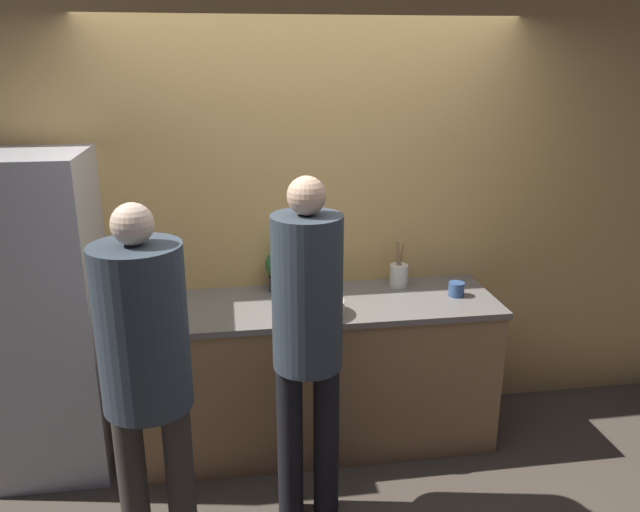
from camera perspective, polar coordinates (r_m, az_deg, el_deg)
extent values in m
plane|color=#4C4238|center=(3.77, 0.37, -19.42)|extent=(14.00, 14.00, 0.00)
cube|color=#E0B266|center=(3.84, -1.26, 3.02)|extent=(5.20, 0.06, 2.60)
cube|color=#9E754C|center=(3.85, -0.52, -10.73)|extent=(2.11, 0.67, 0.88)
cube|color=slate|center=(3.65, -0.54, -4.40)|extent=(2.14, 0.70, 0.03)
cube|color=#B7B7BC|center=(3.77, -24.24, -5.20)|extent=(0.67, 0.62, 1.82)
cylinder|color=#38332D|center=(3.14, -16.69, -19.52)|extent=(0.13, 0.13, 0.83)
cylinder|color=#38332D|center=(3.11, -12.62, -19.49)|extent=(0.13, 0.13, 0.83)
cylinder|color=#333D47|center=(2.73, -15.95, -6.35)|extent=(0.38, 0.38, 0.73)
sphere|color=beige|center=(2.58, -16.79, 2.81)|extent=(0.17, 0.17, 0.17)
cylinder|color=black|center=(3.28, -2.75, -16.63)|extent=(0.13, 0.13, 0.85)
cylinder|color=black|center=(3.30, 0.56, -16.38)|extent=(0.13, 0.13, 0.85)
cylinder|color=#333D47|center=(2.91, -1.18, -3.40)|extent=(0.33, 0.33, 0.75)
sphere|color=#DBAD89|center=(2.78, -1.24, 5.54)|extent=(0.18, 0.18, 0.18)
cylinder|color=beige|center=(3.45, -0.27, -4.73)|extent=(0.30, 0.30, 0.08)
ellipsoid|color=yellow|center=(3.43, 0.36, -3.74)|extent=(0.15, 0.12, 0.04)
cylinder|color=silver|center=(3.87, 7.21, -1.80)|extent=(0.11, 0.11, 0.14)
cylinder|color=#99754C|center=(3.84, 7.10, -0.39)|extent=(0.01, 0.05, 0.22)
cylinder|color=#99754C|center=(3.85, 7.39, -0.34)|extent=(0.03, 0.04, 0.22)
cylinder|color=#99754C|center=(3.83, 7.32, -0.43)|extent=(0.05, 0.01, 0.22)
cylinder|color=silver|center=(3.73, -12.97, -3.05)|extent=(0.08, 0.08, 0.13)
cylinder|color=silver|center=(3.70, -13.06, -1.85)|extent=(0.04, 0.04, 0.04)
cylinder|color=black|center=(3.69, -13.09, -1.46)|extent=(0.04, 0.04, 0.01)
cylinder|color=#236033|center=(3.81, 0.78, -2.19)|extent=(0.06, 0.06, 0.12)
cylinder|color=#236033|center=(3.79, 0.79, -1.12)|extent=(0.03, 0.03, 0.04)
cylinder|color=black|center=(3.78, 0.79, -0.76)|extent=(0.03, 0.03, 0.01)
cylinder|color=#335184|center=(3.79, 12.36, -2.98)|extent=(0.09, 0.09, 0.08)
cylinder|color=#3D3D42|center=(3.80, -3.61, -2.51)|extent=(0.15, 0.15, 0.09)
sphere|color=#2D6B33|center=(3.76, -3.65, -0.76)|extent=(0.18, 0.18, 0.18)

